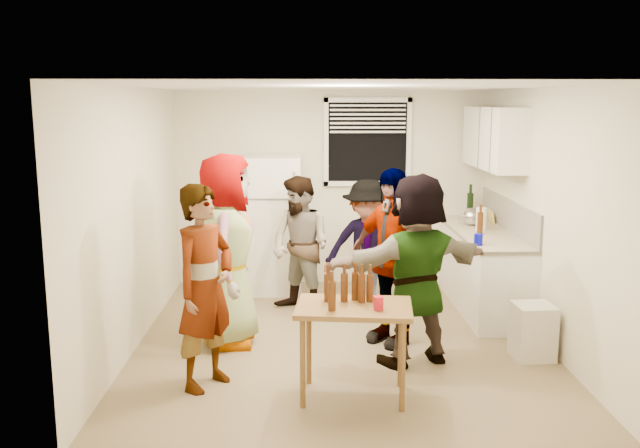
{
  "coord_description": "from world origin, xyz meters",
  "views": [
    {
      "loc": [
        -0.35,
        -6.44,
        2.37
      ],
      "look_at": [
        -0.2,
        0.24,
        1.15
      ],
      "focal_mm": 38.0,
      "sensor_mm": 36.0,
      "label": 1
    }
  ],
  "objects_px": {
    "guest_black": "(390,342)",
    "guest_back_right": "(366,312)",
    "wine_bottle": "(469,218)",
    "red_cup": "(378,310)",
    "guest_orange": "(414,362)",
    "refrigerator": "(273,224)",
    "beer_bottle_counter": "(480,234)",
    "trash_bin": "(533,332)",
    "guest_back_left": "(301,312)",
    "serving_table": "(353,396)",
    "beer_bottle_table": "(370,301)",
    "kettle": "(472,225)",
    "blue_cup": "(478,245)",
    "guest_stripe": "(208,385)",
    "guest_grey": "(229,343)"
  },
  "relations": [
    {
      "from": "blue_cup",
      "to": "guest_stripe",
      "type": "bearing_deg",
      "value": -152.0
    },
    {
      "from": "kettle",
      "to": "guest_orange",
      "type": "distance_m",
      "value": 2.45
    },
    {
      "from": "guest_stripe",
      "to": "guest_orange",
      "type": "xyz_separation_m",
      "value": [
        1.83,
        0.48,
        0.0
      ]
    },
    {
      "from": "wine_bottle",
      "to": "blue_cup",
      "type": "bearing_deg",
      "value": -100.58
    },
    {
      "from": "refrigerator",
      "to": "beer_bottle_counter",
      "type": "bearing_deg",
      "value": -22.22
    },
    {
      "from": "beer_bottle_counter",
      "to": "guest_black",
      "type": "height_order",
      "value": "beer_bottle_counter"
    },
    {
      "from": "red_cup",
      "to": "guest_back_left",
      "type": "height_order",
      "value": "red_cup"
    },
    {
      "from": "beer_bottle_counter",
      "to": "guest_back_left",
      "type": "bearing_deg",
      "value": 179.1
    },
    {
      "from": "beer_bottle_table",
      "to": "red_cup",
      "type": "distance_m",
      "value": 0.22
    },
    {
      "from": "serving_table",
      "to": "guest_black",
      "type": "bearing_deg",
      "value": 69.85
    },
    {
      "from": "refrigerator",
      "to": "red_cup",
      "type": "height_order",
      "value": "refrigerator"
    },
    {
      "from": "wine_bottle",
      "to": "guest_grey",
      "type": "relative_size",
      "value": 0.17
    },
    {
      "from": "serving_table",
      "to": "beer_bottle_table",
      "type": "height_order",
      "value": "beer_bottle_table"
    },
    {
      "from": "kettle",
      "to": "guest_black",
      "type": "height_order",
      "value": "kettle"
    },
    {
      "from": "wine_bottle",
      "to": "guest_stripe",
      "type": "distance_m",
      "value": 4.32
    },
    {
      "from": "wine_bottle",
      "to": "red_cup",
      "type": "relative_size",
      "value": 3.0
    },
    {
      "from": "kettle",
      "to": "guest_grey",
      "type": "height_order",
      "value": "kettle"
    },
    {
      "from": "serving_table",
      "to": "guest_orange",
      "type": "xyz_separation_m",
      "value": [
        0.61,
        0.73,
        0.0
      ]
    },
    {
      "from": "beer_bottle_table",
      "to": "red_cup",
      "type": "xyz_separation_m",
      "value": [
        0.05,
        -0.22,
        0.0
      ]
    },
    {
      "from": "refrigerator",
      "to": "trash_bin",
      "type": "height_order",
      "value": "refrigerator"
    },
    {
      "from": "refrigerator",
      "to": "kettle",
      "type": "relative_size",
      "value": 6.4
    },
    {
      "from": "kettle",
      "to": "guest_black",
      "type": "distance_m",
      "value": 2.11
    },
    {
      "from": "blue_cup",
      "to": "red_cup",
      "type": "xyz_separation_m",
      "value": [
        -1.22,
        -1.76,
        -0.13
      ]
    },
    {
      "from": "wine_bottle",
      "to": "guest_back_right",
      "type": "xyz_separation_m",
      "value": [
        -1.41,
        -1.06,
        -0.9
      ]
    },
    {
      "from": "beer_bottle_counter",
      "to": "trash_bin",
      "type": "bearing_deg",
      "value": -83.24
    },
    {
      "from": "wine_bottle",
      "to": "serving_table",
      "type": "xyz_separation_m",
      "value": [
        -1.71,
        -3.3,
        -0.9
      ]
    },
    {
      "from": "beer_bottle_table",
      "to": "guest_stripe",
      "type": "height_order",
      "value": "beer_bottle_table"
    },
    {
      "from": "serving_table",
      "to": "guest_grey",
      "type": "distance_m",
      "value": 1.7
    },
    {
      "from": "guest_back_right",
      "to": "guest_black",
      "type": "bearing_deg",
      "value": -83.89
    },
    {
      "from": "trash_bin",
      "to": "serving_table",
      "type": "relative_size",
      "value": 0.56
    },
    {
      "from": "guest_grey",
      "to": "beer_bottle_table",
      "type": "bearing_deg",
      "value": -131.25
    },
    {
      "from": "serving_table",
      "to": "refrigerator",
      "type": "bearing_deg",
      "value": 103.95
    },
    {
      "from": "beer_bottle_table",
      "to": "guest_back_left",
      "type": "bearing_deg",
      "value": 104.95
    },
    {
      "from": "red_cup",
      "to": "wine_bottle",
      "type": "bearing_deg",
      "value": 65.85
    },
    {
      "from": "guest_orange",
      "to": "refrigerator",
      "type": "bearing_deg",
      "value": -81.67
    },
    {
      "from": "guest_stripe",
      "to": "serving_table",
      "type": "bearing_deg",
      "value": -68.08
    },
    {
      "from": "guest_black",
      "to": "guest_back_right",
      "type": "bearing_deg",
      "value": 148.69
    },
    {
      "from": "trash_bin",
      "to": "guest_black",
      "type": "xyz_separation_m",
      "value": [
        -1.27,
        0.45,
        -0.25
      ]
    },
    {
      "from": "kettle",
      "to": "beer_bottle_table",
      "type": "xyz_separation_m",
      "value": [
        -1.48,
        -2.68,
        -0.13
      ]
    },
    {
      "from": "trash_bin",
      "to": "beer_bottle_table",
      "type": "relative_size",
      "value": 2.29
    },
    {
      "from": "wine_bottle",
      "to": "kettle",
      "type": "bearing_deg",
      "value": -100.9
    },
    {
      "from": "serving_table",
      "to": "guest_stripe",
      "type": "height_order",
      "value": "serving_table"
    },
    {
      "from": "guest_grey",
      "to": "guest_stripe",
      "type": "distance_m",
      "value": 1.01
    },
    {
      "from": "refrigerator",
      "to": "kettle",
      "type": "xyz_separation_m",
      "value": [
        2.4,
        -0.39,
        0.05
      ]
    },
    {
      "from": "guest_stripe",
      "to": "guest_orange",
      "type": "bearing_deg",
      "value": -41.75
    },
    {
      "from": "guest_back_left",
      "to": "guest_orange",
      "type": "height_order",
      "value": "guest_back_left"
    },
    {
      "from": "guest_stripe",
      "to": "guest_black",
      "type": "height_order",
      "value": "guest_black"
    },
    {
      "from": "serving_table",
      "to": "beer_bottle_table",
      "type": "bearing_deg",
      "value": 37.21
    },
    {
      "from": "guest_stripe",
      "to": "guest_back_right",
      "type": "distance_m",
      "value": 2.51
    },
    {
      "from": "beer_bottle_counter",
      "to": "blue_cup",
      "type": "distance_m",
      "value": 0.59
    }
  ]
}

